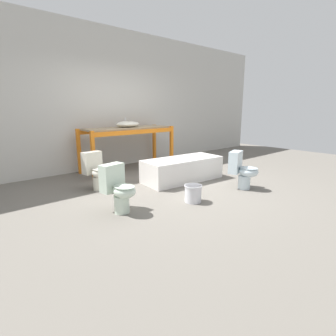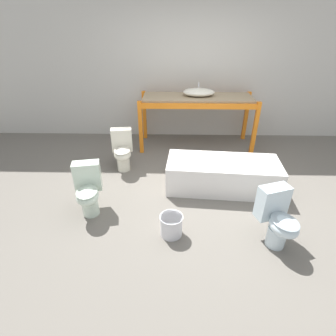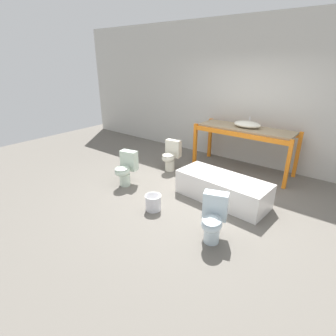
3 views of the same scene
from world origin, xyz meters
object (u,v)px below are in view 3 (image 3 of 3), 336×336
Objects in this scene: sink_basin at (247,124)px; toilet_extra at (213,218)px; toilet_far at (126,168)px; bathtub_main at (222,187)px; bucket_white at (153,202)px; toilet_near at (171,155)px.

sink_basin is 0.87× the size of toilet_extra.
toilet_far is 2.27m from toilet_extra.
toilet_extra is (0.42, -1.09, 0.09)m from bathtub_main.
bathtub_main is (0.27, -1.53, -0.79)m from sink_basin.
toilet_extra is (0.69, -2.61, -0.70)m from sink_basin.
toilet_extra is 2.44× the size of bucket_white.
toilet_far is at bearing -111.13° from toilet_near.
toilet_far reaches higher than bucket_white.
sink_basin is at bearing 85.61° from toilet_extra.
sink_basin reaches higher than toilet_near.
toilet_near is (-1.29, -0.98, -0.70)m from sink_basin.
bathtub_main is at bearing -28.78° from toilet_near.
toilet_extra is at bearing -49.05° from toilet_near.
toilet_near is at bearing 67.15° from toilet_far.
bucket_white is (-1.16, 0.09, -0.20)m from toilet_extra.
bucket_white is (0.82, -1.55, -0.20)m from toilet_near.
toilet_extra reaches higher than bathtub_main.
toilet_near is at bearing -142.71° from sink_basin.
toilet_near and toilet_extra have the same top height.
toilet_far is (-1.52, -2.13, -0.70)m from sink_basin.
bucket_white is at bearing -71.46° from toilet_near.
bathtub_main is at bearing 7.30° from toilet_far.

